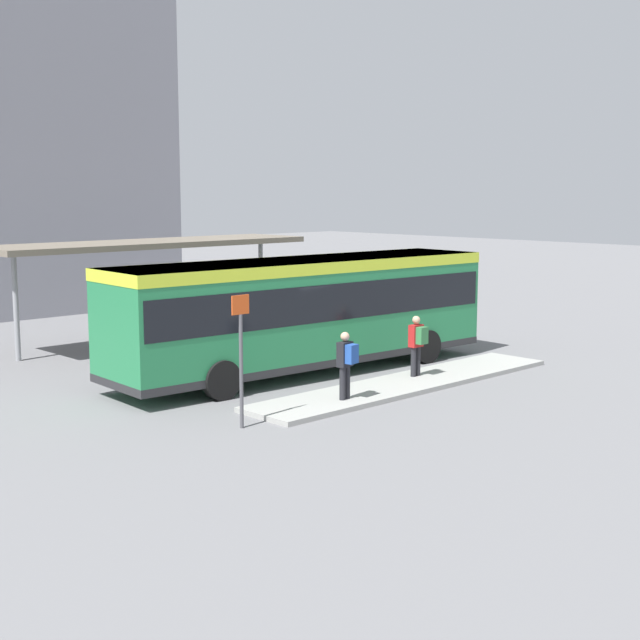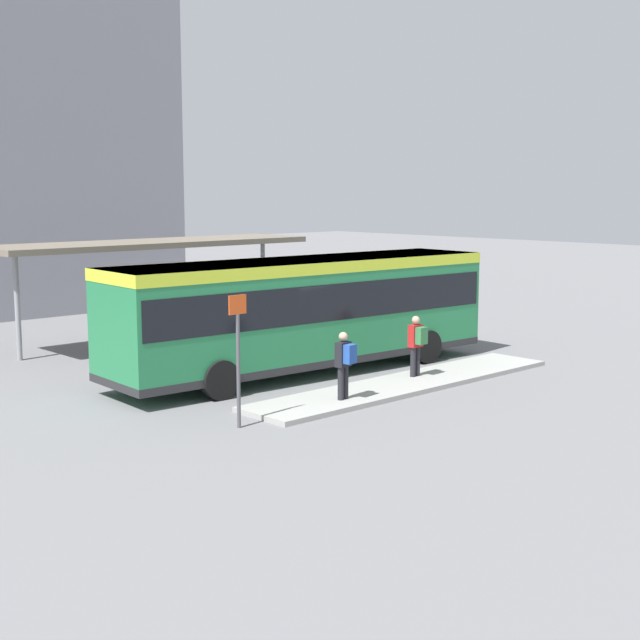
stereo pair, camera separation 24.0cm
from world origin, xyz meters
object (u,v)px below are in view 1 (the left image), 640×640
Objects in this scene: pedestrian_companion at (417,342)px; bicycle_green at (419,316)px; bicycle_orange at (407,313)px; potted_planter_near_shelter at (113,341)px; city_bus at (305,307)px; platform_sign at (241,355)px; pedestrian_waiting at (346,361)px; bicycle_white at (388,311)px.

pedestrian_companion is 0.92× the size of bicycle_green.
bicycle_green is at bearing -21.73° from bicycle_orange.
potted_planter_near_shelter is (-12.09, 1.06, 0.35)m from bicycle_green.
potted_planter_near_shelter is (-4.69, 7.16, -0.30)m from pedestrian_companion.
city_bus is at bearing 100.76° from bicycle_green.
bicycle_green is 15.18m from platform_sign.
pedestrian_companion is at bearing 119.59° from bicycle_green.
potted_planter_near_shelter is at bearing 75.08° from bicycle_green.
platform_sign is at bearing 80.88° from pedestrian_waiting.
platform_sign is (-13.62, -6.58, 1.18)m from bicycle_green.
pedestrian_companion is 8.56m from potted_planter_near_shelter.
bicycle_white is (-0.11, 0.86, 0.01)m from bicycle_orange.
pedestrian_waiting is 1.13× the size of potted_planter_near_shelter.
pedestrian_companion is 6.27m from platform_sign.
bicycle_orange is at bearing -165.85° from bicycle_white.
bicycle_white is at bearing 30.96° from platform_sign.
bicycle_white is at bearing -16.26° from bicycle_green.
bicycle_green is 0.62× the size of platform_sign.
pedestrian_waiting is 0.98× the size of bicycle_white.
bicycle_white is at bearing 32.80° from city_bus.
platform_sign reaches higher than bicycle_white.
pedestrian_waiting is 1.01× the size of bicycle_orange.
pedestrian_waiting is 7.86m from potted_planter_near_shelter.
potted_planter_near_shelter is at bearing 32.09° from pedestrian_companion.
pedestrian_waiting is (-1.80, -3.33, -0.79)m from city_bus.
bicycle_orange is 12.40m from potted_planter_near_shelter.
bicycle_white is (8.97, 5.02, -1.46)m from city_bus.
potted_planter_near_shelter reaches higher than bicycle_green.
platform_sign is at bearing 127.70° from bicycle_white.
bicycle_white is 0.57× the size of platform_sign.
pedestrian_waiting reaches higher than bicycle_white.
bicycle_green is (10.58, 6.65, -0.65)m from pedestrian_waiting.
city_bus is 9.50m from bicycle_green.
bicycle_green is at bearing -65.72° from pedestrian_waiting.
pedestrian_companion is 9.61m from bicycle_green.
city_bus is 6.69× the size of bicycle_green.
bicycle_green is 1.10× the size of bicycle_orange.
city_bus is at bearing -67.63° from bicycle_orange.
bicycle_green is at bearing -51.67° from pedestrian_companion.
city_bus is 7.28× the size of pedestrian_companion.
potted_planter_near_shelter is 7.84m from platform_sign.
pedestrian_waiting is at bearing -57.69° from bicycle_orange.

